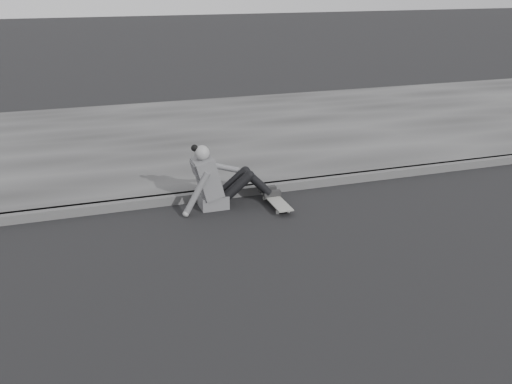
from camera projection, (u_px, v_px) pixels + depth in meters
ground at (454, 259)px, 6.21m from camera, size 80.00×80.00×0.00m
curb at (346, 179)px, 8.47m from camera, size 24.00×0.16×0.12m
sidewalk at (276, 129)px, 11.15m from camera, size 24.00×6.00×0.12m
skateboard at (276, 201)px, 7.60m from camera, size 0.20×0.78×0.09m
seated_woman at (218, 181)px, 7.49m from camera, size 1.38×0.46×0.88m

